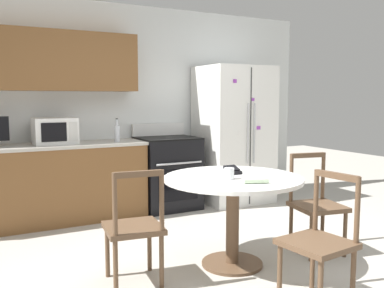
% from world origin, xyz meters
% --- Properties ---
extents(ground_plane, '(14.00, 14.00, 0.00)m').
position_xyz_m(ground_plane, '(0.00, 0.00, 0.00)').
color(ground_plane, '#B2ADA3').
extents(back_wall, '(5.20, 0.44, 2.60)m').
position_xyz_m(back_wall, '(-0.30, 2.59, 1.45)').
color(back_wall, silver).
rests_on(back_wall, ground_plane).
extents(kitchen_counter, '(2.18, 0.64, 0.90)m').
position_xyz_m(kitchen_counter, '(-1.12, 2.29, 0.45)').
color(kitchen_counter, brown).
rests_on(kitchen_counter, ground_plane).
extents(refrigerator, '(0.92, 0.81, 1.84)m').
position_xyz_m(refrigerator, '(1.31, 2.19, 0.92)').
color(refrigerator, white).
rests_on(refrigerator, ground_plane).
extents(oven_range, '(0.73, 0.68, 1.08)m').
position_xyz_m(oven_range, '(0.34, 2.26, 0.47)').
color(oven_range, black).
rests_on(oven_range, ground_plane).
extents(microwave, '(0.46, 0.39, 0.30)m').
position_xyz_m(microwave, '(-1.04, 2.31, 1.05)').
color(microwave, white).
rests_on(microwave, kitchen_counter).
extents(counter_bottle, '(0.07, 0.07, 0.28)m').
position_xyz_m(counter_bottle, '(-0.35, 2.18, 1.01)').
color(counter_bottle, silver).
rests_on(counter_bottle, kitchen_counter).
extents(dining_table, '(1.16, 1.16, 0.76)m').
position_xyz_m(dining_table, '(0.02, 0.26, 0.61)').
color(dining_table, white).
rests_on(dining_table, ground_plane).
extents(dining_chair_left, '(0.47, 0.47, 0.90)m').
position_xyz_m(dining_chair_left, '(-0.84, 0.30, 0.43)').
color(dining_chair_left, brown).
rests_on(dining_chair_left, ground_plane).
extents(dining_chair_right, '(0.49, 0.49, 0.90)m').
position_xyz_m(dining_chair_right, '(0.89, 0.18, 0.43)').
color(dining_chair_right, brown).
rests_on(dining_chair_right, ground_plane).
extents(dining_chair_near, '(0.46, 0.46, 0.90)m').
position_xyz_m(dining_chair_near, '(0.18, -0.59, 0.43)').
color(dining_chair_near, brown).
rests_on(dining_chair_near, ground_plane).
extents(candle_glass, '(0.09, 0.09, 0.09)m').
position_xyz_m(candle_glass, '(-0.06, 0.19, 0.80)').
color(candle_glass, silver).
rests_on(candle_glass, dining_table).
extents(folded_napkin, '(0.20, 0.12, 0.05)m').
position_xyz_m(folded_napkin, '(0.02, -0.06, 0.79)').
color(folded_napkin, beige).
rests_on(folded_napkin, dining_table).
extents(wallet, '(0.13, 0.13, 0.07)m').
position_xyz_m(wallet, '(0.09, 0.38, 0.79)').
color(wallet, black).
rests_on(wallet, dining_table).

